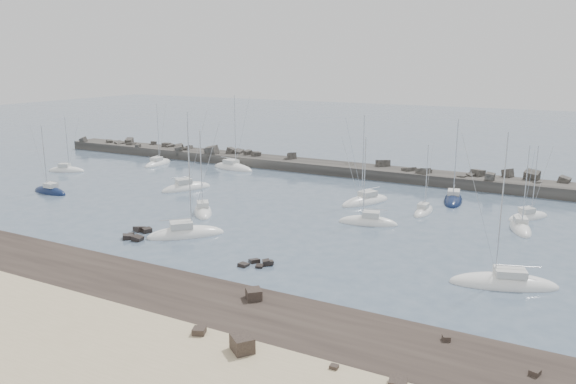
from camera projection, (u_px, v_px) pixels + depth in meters
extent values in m
plane|color=#4A5C73|center=(209.00, 222.00, 73.72)|extent=(400.00, 400.00, 0.00)
cube|color=black|center=(75.00, 279.00, 54.90)|extent=(140.00, 12.00, 0.70)
cube|color=black|center=(535.00, 372.00, 37.51)|extent=(0.80, 0.85, 0.37)
cube|color=black|center=(398.00, 383.00, 36.00)|extent=(1.38, 1.44, 0.64)
cube|color=black|center=(254.00, 294.00, 49.36)|extent=(1.94, 1.95, 0.89)
cube|color=black|center=(334.00, 368.00, 38.05)|extent=(0.58, 0.52, 0.39)
cube|color=black|center=(242.00, 345.00, 40.21)|extent=(2.21, 2.15, 1.31)
cube|color=black|center=(199.00, 332.00, 42.79)|extent=(1.22, 1.21, 0.64)
cube|color=black|center=(446.00, 338.00, 42.09)|extent=(0.75, 0.77, 0.39)
cube|color=black|center=(138.00, 239.00, 66.25)|extent=(1.34, 1.21, 0.86)
cube|color=black|center=(128.00, 239.00, 67.03)|extent=(1.87, 1.93, 1.39)
cube|color=black|center=(141.00, 232.00, 69.84)|extent=(0.81, 0.92, 0.47)
cube|color=black|center=(147.00, 231.00, 69.37)|extent=(1.27, 1.35, 0.78)
cube|color=black|center=(140.00, 231.00, 70.06)|extent=(1.57, 1.63, 1.50)
cube|color=black|center=(130.00, 235.00, 68.43)|extent=(0.93, 0.85, 0.72)
cube|color=black|center=(270.00, 262.00, 58.44)|extent=(0.99, 1.01, 0.44)
cube|color=black|center=(260.00, 267.00, 57.76)|extent=(0.88, 0.87, 0.58)
cube|color=black|center=(266.00, 263.00, 58.49)|extent=(1.21, 1.21, 0.77)
cube|color=black|center=(254.00, 262.00, 59.35)|extent=(1.53, 1.50, 0.86)
cube|color=black|center=(244.00, 266.00, 58.18)|extent=(1.02, 1.04, 0.79)
cube|color=#312F2C|center=(294.00, 168.00, 109.66)|extent=(115.00, 6.00, 3.20)
cube|color=#312F2C|center=(287.00, 161.00, 109.43)|extent=(1.95, 2.05, 1.37)
cube|color=#312F2C|center=(564.00, 180.00, 89.29)|extent=(2.10, 2.19, 1.38)
cube|color=#312F2C|center=(508.00, 173.00, 93.31)|extent=(2.17, 2.11, 1.74)
cube|color=#312F2C|center=(233.00, 154.00, 117.18)|extent=(1.81, 1.75, 0.97)
cube|color=#312F2C|center=(471.00, 176.00, 93.96)|extent=(1.60, 1.71, 1.18)
cube|color=#312F2C|center=(248.00, 154.00, 114.78)|extent=(1.62, 1.82, 1.56)
cube|color=#312F2C|center=(186.00, 150.00, 120.87)|extent=(1.72, 1.55, 1.29)
cube|color=#312F2C|center=(462.00, 178.00, 93.43)|extent=(1.63, 1.72, 0.98)
cube|color=#312F2C|center=(245.00, 158.00, 112.94)|extent=(1.42, 1.33, 0.89)
cube|color=#312F2C|center=(292.00, 157.00, 110.60)|extent=(2.68, 2.78, 2.16)
cube|color=#312F2C|center=(423.00, 172.00, 96.33)|extent=(2.56, 2.51, 1.82)
cube|color=#312F2C|center=(532.00, 176.00, 91.10)|extent=(2.59, 2.53, 2.14)
cube|color=#312F2C|center=(209.00, 156.00, 115.84)|extent=(1.61, 1.66, 1.05)
cube|color=#312F2C|center=(119.00, 144.00, 129.70)|extent=(2.29, 2.12, 1.56)
cube|color=#312F2C|center=(239.00, 154.00, 117.19)|extent=(1.34, 1.45, 1.27)
cube|color=#312F2C|center=(166.00, 145.00, 125.30)|extent=(1.97, 1.74, 1.08)
cube|color=#312F2C|center=(238.00, 153.00, 116.68)|extent=(2.10, 2.45, 1.66)
cube|color=#312F2C|center=(490.00, 177.00, 90.24)|extent=(1.57, 1.51, 1.68)
cube|color=#312F2C|center=(426.00, 172.00, 96.92)|extent=(2.26, 2.44, 1.72)
cube|color=#312F2C|center=(383.00, 164.00, 102.67)|extent=(2.87, 2.95, 1.79)
cube|color=#312F2C|center=(256.00, 154.00, 113.29)|extent=(2.00, 2.08, 1.24)
cube|color=#312F2C|center=(537.00, 185.00, 88.81)|extent=(1.61, 1.73, 1.25)
cube|color=#312F2C|center=(478.00, 174.00, 94.24)|extent=(2.58, 2.54, 1.67)
cube|color=#312F2C|center=(154.00, 143.00, 128.61)|extent=(2.04, 2.10, 1.05)
cube|color=#312F2C|center=(231.00, 152.00, 116.70)|extent=(1.92, 1.75, 2.09)
cube|color=#312F2C|center=(83.00, 140.00, 132.66)|extent=(1.76, 1.53, 1.83)
cube|color=#312F2C|center=(212.00, 151.00, 115.93)|extent=(2.86, 2.25, 2.41)
cube|color=#312F2C|center=(138.00, 146.00, 124.58)|extent=(1.06, 1.19, 1.12)
cube|color=#312F2C|center=(180.00, 147.00, 123.53)|extent=(2.53, 2.61, 1.69)
cube|color=#312F2C|center=(131.00, 145.00, 128.26)|extent=(2.27, 2.49, 1.32)
cube|color=#312F2C|center=(170.00, 147.00, 125.15)|extent=(2.21, 2.43, 1.66)
cube|color=#312F2C|center=(427.00, 171.00, 97.96)|extent=(1.26, 1.37, 1.02)
cube|color=#312F2C|center=(129.00, 141.00, 130.59)|extent=(2.32, 2.60, 1.73)
cube|color=#312F2C|center=(189.00, 148.00, 122.40)|extent=(1.38, 1.44, 1.44)
cube|color=#312F2C|center=(349.00, 166.00, 104.48)|extent=(1.86, 2.01, 1.39)
cube|color=#312F2C|center=(109.00, 142.00, 131.25)|extent=(1.95, 1.84, 1.33)
cube|color=#312F2C|center=(409.00, 171.00, 98.62)|extent=(2.64, 2.77, 1.56)
cube|color=#312F2C|center=(285.00, 161.00, 109.26)|extent=(1.63, 1.56, 1.04)
cube|color=#312F2C|center=(463.00, 180.00, 92.86)|extent=(1.26, 1.35, 0.96)
cube|color=#312F2C|center=(179.00, 150.00, 119.38)|extent=(2.21, 2.35, 1.96)
ellipsoid|color=white|center=(67.00, 171.00, 106.86)|extent=(7.39, 4.72, 1.94)
cube|color=silver|center=(64.00, 165.00, 106.63)|extent=(2.38, 2.07, 0.66)
cylinder|color=silver|center=(67.00, 142.00, 105.50)|extent=(0.11, 0.11, 9.57)
cylinder|color=silver|center=(62.00, 162.00, 106.54)|extent=(2.66, 1.16, 0.09)
ellipsoid|color=white|center=(158.00, 164.00, 113.83)|extent=(3.65, 8.60, 2.07)
cube|color=silver|center=(156.00, 159.00, 113.17)|extent=(1.97, 2.53, 0.65)
cylinder|color=silver|center=(158.00, 132.00, 112.92)|extent=(0.11, 0.11, 11.25)
cylinder|color=silver|center=(155.00, 156.00, 112.50)|extent=(0.53, 3.32, 0.09)
ellipsoid|color=#0F1C3E|center=(50.00, 193.00, 89.91)|extent=(7.43, 2.77, 2.07)
cube|color=silver|center=(51.00, 185.00, 89.43)|extent=(2.14, 1.61, 0.72)
cylinder|color=silver|center=(44.00, 157.00, 88.87)|extent=(0.12, 0.12, 9.83)
cylinder|color=silver|center=(52.00, 181.00, 89.01)|extent=(2.91, 0.31, 0.10)
ellipsoid|color=white|center=(186.00, 189.00, 92.24)|extent=(6.31, 8.91, 2.33)
cube|color=silver|center=(184.00, 181.00, 91.69)|extent=(2.65, 2.94, 0.78)
cylinder|color=silver|center=(189.00, 148.00, 91.04)|extent=(0.13, 0.13, 11.66)
cylinder|color=silver|center=(180.00, 177.00, 91.19)|extent=(1.67, 3.13, 0.11)
ellipsoid|color=white|center=(233.00, 169.00, 109.28)|extent=(10.13, 4.67, 2.37)
cube|color=silver|center=(231.00, 162.00, 109.26)|extent=(3.03, 2.41, 0.72)
cylinder|color=silver|center=(235.00, 130.00, 107.05)|extent=(0.12, 0.12, 13.17)
cylinder|color=silver|center=(228.00, 158.00, 109.52)|extent=(3.86, 0.78, 0.10)
ellipsoid|color=white|center=(203.00, 212.00, 78.31)|extent=(6.76, 7.49, 2.15)
cube|color=silver|center=(203.00, 204.00, 77.64)|extent=(2.58, 2.66, 0.74)
cylinder|color=silver|center=(201.00, 168.00, 77.48)|extent=(0.13, 0.13, 10.44)
cylinder|color=silver|center=(203.00, 200.00, 76.97)|extent=(2.05, 2.45, 0.11)
ellipsoid|color=white|center=(365.00, 203.00, 83.63)|extent=(6.43, 9.25, 2.28)
cube|color=silver|center=(368.00, 193.00, 83.57)|extent=(2.72, 3.04, 0.73)
cylinder|color=silver|center=(363.00, 157.00, 81.60)|extent=(0.12, 0.12, 12.08)
cylinder|color=silver|center=(371.00, 189.00, 83.77)|extent=(1.67, 3.26, 0.10)
ellipsoid|color=white|center=(186.00, 235.00, 68.10)|extent=(8.68, 8.74, 2.38)
cube|color=silver|center=(181.00, 225.00, 67.65)|extent=(3.20, 3.21, 0.76)
cylinder|color=silver|center=(189.00, 176.00, 66.61)|extent=(0.13, 0.13, 12.70)
cylinder|color=silver|center=(175.00, 220.00, 67.30)|extent=(2.72, 2.75, 0.11)
ellipsoid|color=#0F1C3E|center=(453.00, 201.00, 84.46)|extent=(4.07, 8.87, 2.19)
cube|color=silver|center=(454.00, 192.00, 84.55)|extent=(2.10, 2.65, 0.70)
cylinder|color=silver|center=(456.00, 158.00, 82.27)|extent=(0.12, 0.12, 11.54)
cylinder|color=silver|center=(454.00, 187.00, 84.95)|extent=(0.68, 3.38, 0.10)
ellipsoid|color=white|center=(368.00, 223.00, 73.07)|extent=(8.05, 4.15, 2.13)
cube|color=silver|center=(371.00, 214.00, 72.68)|extent=(2.46, 2.02, 0.73)
cylinder|color=silver|center=(365.00, 177.00, 71.81)|extent=(0.12, 0.12, 10.39)
cylinder|color=silver|center=(375.00, 209.00, 72.39)|extent=(3.02, 0.83, 0.10)
ellipsoid|color=white|center=(423.00, 212.00, 78.35)|extent=(2.07, 6.46, 1.77)
cube|color=silver|center=(423.00, 206.00, 77.83)|extent=(1.32, 1.82, 0.60)
cylinder|color=silver|center=(427.00, 176.00, 77.60)|extent=(0.10, 0.10, 8.69)
cylinder|color=silver|center=(423.00, 202.00, 77.32)|extent=(0.12, 2.58, 0.09)
ellipsoid|color=white|center=(503.00, 285.00, 53.25)|extent=(10.52, 6.18, 2.32)
cube|color=silver|center=(510.00, 272.00, 52.86)|extent=(3.31, 2.82, 0.67)
cylinder|color=silver|center=(502.00, 205.00, 51.58)|extent=(0.12, 0.12, 13.57)
cylinder|color=silver|center=(519.00, 266.00, 52.60)|extent=(3.84, 1.38, 0.10)
ellipsoid|color=white|center=(528.00, 218.00, 75.50)|extent=(5.77, 6.47, 1.88)
cube|color=silver|center=(527.00, 210.00, 75.12)|extent=(2.21, 2.29, 0.66)
cylinder|color=silver|center=(535.00, 179.00, 74.48)|extent=(0.11, 0.11, 8.97)
cylinder|color=silver|center=(525.00, 206.00, 74.80)|extent=(1.74, 2.13, 0.09)
ellipsoid|color=white|center=(520.00, 229.00, 70.56)|extent=(4.32, 7.68, 1.96)
cube|color=silver|center=(521.00, 220.00, 70.65)|extent=(2.01, 2.40, 0.65)
cylinder|color=silver|center=(526.00, 185.00, 68.66)|extent=(0.11, 0.11, 9.91)
cylinder|color=silver|center=(520.00, 214.00, 71.00)|extent=(0.95, 2.84, 0.09)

